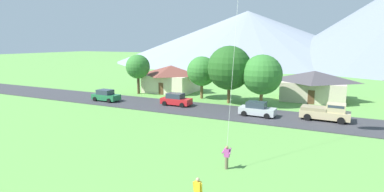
{
  "coord_description": "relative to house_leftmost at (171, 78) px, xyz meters",
  "views": [
    {
      "loc": [
        10.3,
        -7.64,
        8.8
      ],
      "look_at": [
        -0.45,
        14.56,
        4.34
      ],
      "focal_mm": 28.33,
      "sensor_mm": 36.0,
      "label": 1
    }
  ],
  "objects": [
    {
      "name": "tree_right_of_center",
      "position": [
        -3.9,
        -4.42,
        2.19
      ],
      "size": [
        4.03,
        4.03,
        6.64
      ],
      "color": "#4C3823",
      "rests_on": "ground"
    },
    {
      "name": "tree_near_left",
      "position": [
        17.21,
        -5.31,
        1.95
      ],
      "size": [
        5.44,
        5.44,
        7.09
      ],
      "color": "brown",
      "rests_on": "ground"
    },
    {
      "name": "parked_car_green_mid_west",
      "position": [
        -4.3,
        -12.07,
        -1.54
      ],
      "size": [
        4.23,
        2.15,
        1.68
      ],
      "color": "#237042",
      "rests_on": "road_strip"
    },
    {
      "name": "house_leftmost",
      "position": [
        0.0,
        0.0,
        0.0
      ],
      "size": [
        8.68,
        7.61,
        4.65
      ],
      "color": "beige",
      "rests_on": "ground"
    },
    {
      "name": "road_strip",
      "position": [
        16.15,
        -10.98,
        -2.37
      ],
      "size": [
        160.0,
        7.72,
        0.08
      ],
      "primitive_type": "cube",
      "color": "#38383D",
      "rests_on": "ground"
    },
    {
      "name": "parked_car_silver_mid_east",
      "position": [
        18.15,
        -11.33,
        -1.54
      ],
      "size": [
        4.26,
        2.2,
        1.68
      ],
      "color": "#B7BCC1",
      "rests_on": "road_strip"
    },
    {
      "name": "tree_left_of_center",
      "position": [
        7.52,
        -3.65,
        1.85
      ],
      "size": [
        4.57,
        4.57,
        6.56
      ],
      "color": "brown",
      "rests_on": "ground"
    },
    {
      "name": "watcher_person",
      "position": [
        20.18,
        -32.58,
        -1.53
      ],
      "size": [
        0.56,
        0.24,
        1.68
      ],
      "color": "black",
      "rests_on": "ground"
    },
    {
      "name": "pickup_truck_sand_west_side",
      "position": [
        25.62,
        -10.11,
        -1.35
      ],
      "size": [
        5.27,
        2.47,
        1.99
      ],
      "color": "#C6B284",
      "rests_on": "road_strip"
    },
    {
      "name": "mountain_far_east_ridge",
      "position": [
        -12.21,
        91.59,
        8.76
      ],
      "size": [
        116.87,
        116.87,
        22.34
      ],
      "primitive_type": "cone",
      "color": "gray",
      "rests_on": "ground"
    },
    {
      "name": "parked_car_red_east_end",
      "position": [
        6.59,
        -10.27,
        -1.54
      ],
      "size": [
        4.2,
        2.09,
        1.68
      ],
      "color": "red",
      "rests_on": "road_strip"
    },
    {
      "name": "tree_center",
      "position": [
        12.52,
        -5.32,
        2.68
      ],
      "size": [
        6.26,
        6.26,
        8.23
      ],
      "color": "brown",
      "rests_on": "ground"
    },
    {
      "name": "house_right_center",
      "position": [
        23.29,
        2.89,
        -0.12
      ],
      "size": [
        9.58,
        8.28,
        4.42
      ],
      "color": "beige",
      "rests_on": "ground"
    }
  ]
}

